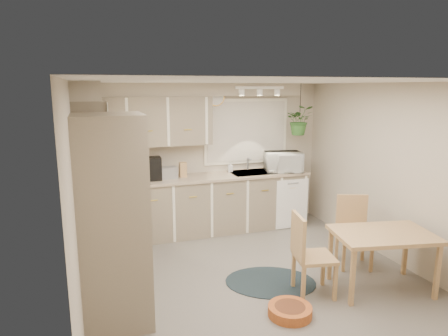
# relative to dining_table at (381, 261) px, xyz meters

# --- Properties ---
(floor) EXTENTS (4.20, 4.20, 0.00)m
(floor) POSITION_rel_dining_table_xyz_m (-1.29, 0.69, -0.35)
(floor) COLOR #69635D
(floor) RESTS_ON ground
(ceiling) EXTENTS (4.20, 4.20, 0.00)m
(ceiling) POSITION_rel_dining_table_xyz_m (-1.29, 0.69, 2.05)
(ceiling) COLOR white
(ceiling) RESTS_ON wall_back
(wall_back) EXTENTS (4.00, 0.04, 2.40)m
(wall_back) POSITION_rel_dining_table_xyz_m (-1.29, 2.79, 0.85)
(wall_back) COLOR #BAAE9A
(wall_back) RESTS_ON floor
(wall_front) EXTENTS (4.00, 0.04, 2.40)m
(wall_front) POSITION_rel_dining_table_xyz_m (-1.29, -1.41, 0.85)
(wall_front) COLOR #BAAE9A
(wall_front) RESTS_ON floor
(wall_left) EXTENTS (0.04, 4.20, 2.40)m
(wall_left) POSITION_rel_dining_table_xyz_m (-3.29, 0.69, 0.85)
(wall_left) COLOR #BAAE9A
(wall_left) RESTS_ON floor
(wall_right) EXTENTS (0.04, 4.20, 2.40)m
(wall_right) POSITION_rel_dining_table_xyz_m (0.71, 0.69, 0.85)
(wall_right) COLOR #BAAE9A
(wall_right) RESTS_ON floor
(base_cab_left) EXTENTS (0.60, 1.85, 0.90)m
(base_cab_left) POSITION_rel_dining_table_xyz_m (-2.99, 1.56, 0.10)
(base_cab_left) COLOR gray
(base_cab_left) RESTS_ON floor
(base_cab_back) EXTENTS (3.60, 0.60, 0.90)m
(base_cab_back) POSITION_rel_dining_table_xyz_m (-1.49, 2.49, 0.10)
(base_cab_back) COLOR gray
(base_cab_back) RESTS_ON floor
(counter_left) EXTENTS (0.64, 1.89, 0.04)m
(counter_left) POSITION_rel_dining_table_xyz_m (-2.98, 1.56, 0.57)
(counter_left) COLOR tan
(counter_left) RESTS_ON base_cab_left
(counter_back) EXTENTS (3.64, 0.64, 0.04)m
(counter_back) POSITION_rel_dining_table_xyz_m (-1.49, 2.48, 0.57)
(counter_back) COLOR tan
(counter_back) RESTS_ON base_cab_back
(oven_stack) EXTENTS (0.65, 0.65, 2.10)m
(oven_stack) POSITION_rel_dining_table_xyz_m (-2.97, 0.31, 0.70)
(oven_stack) COLOR gray
(oven_stack) RESTS_ON floor
(wall_oven_face) EXTENTS (0.02, 0.56, 0.58)m
(wall_oven_face) POSITION_rel_dining_table_xyz_m (-2.65, 0.31, 0.70)
(wall_oven_face) COLOR white
(wall_oven_face) RESTS_ON oven_stack
(upper_cab_left) EXTENTS (0.35, 2.00, 0.75)m
(upper_cab_left) POSITION_rel_dining_table_xyz_m (-3.12, 1.69, 1.48)
(upper_cab_left) COLOR gray
(upper_cab_left) RESTS_ON wall_left
(upper_cab_back) EXTENTS (2.00, 0.35, 0.75)m
(upper_cab_back) POSITION_rel_dining_table_xyz_m (-2.29, 2.61, 1.48)
(upper_cab_back) COLOR gray
(upper_cab_back) RESTS_ON wall_back
(soffit_left) EXTENTS (0.30, 2.00, 0.20)m
(soffit_left) POSITION_rel_dining_table_xyz_m (-3.14, 1.69, 1.95)
(soffit_left) COLOR #BAAE9A
(soffit_left) RESTS_ON wall_left
(soffit_back) EXTENTS (3.60, 0.30, 0.20)m
(soffit_back) POSITION_rel_dining_table_xyz_m (-1.49, 2.64, 1.95)
(soffit_back) COLOR #BAAE9A
(soffit_back) RESTS_ON wall_back
(cooktop) EXTENTS (0.52, 0.58, 0.02)m
(cooktop) POSITION_rel_dining_table_xyz_m (-2.97, 0.99, 0.60)
(cooktop) COLOR white
(cooktop) RESTS_ON counter_left
(range_hood) EXTENTS (0.40, 0.60, 0.14)m
(range_hood) POSITION_rel_dining_table_xyz_m (-2.99, 0.99, 1.05)
(range_hood) COLOR white
(range_hood) RESTS_ON upper_cab_left
(window_blinds) EXTENTS (1.40, 0.02, 1.00)m
(window_blinds) POSITION_rel_dining_table_xyz_m (-0.59, 2.76, 1.25)
(window_blinds) COLOR silver
(window_blinds) RESTS_ON wall_back
(window_frame) EXTENTS (1.50, 0.02, 1.10)m
(window_frame) POSITION_rel_dining_table_xyz_m (-0.59, 2.77, 1.25)
(window_frame) COLOR white
(window_frame) RESTS_ON wall_back
(sink) EXTENTS (0.70, 0.48, 0.10)m
(sink) POSITION_rel_dining_table_xyz_m (-0.59, 2.49, 0.55)
(sink) COLOR #999BA0
(sink) RESTS_ON counter_back
(dishwasher_front) EXTENTS (0.58, 0.02, 0.83)m
(dishwasher_front) POSITION_rel_dining_table_xyz_m (0.01, 2.18, 0.08)
(dishwasher_front) COLOR white
(dishwasher_front) RESTS_ON base_cab_back
(track_light_bar) EXTENTS (0.80, 0.04, 0.04)m
(track_light_bar) POSITION_rel_dining_table_xyz_m (-0.59, 2.24, 1.98)
(track_light_bar) COLOR white
(track_light_bar) RESTS_ON ceiling
(wall_clock) EXTENTS (0.30, 0.03, 0.30)m
(wall_clock) POSITION_rel_dining_table_xyz_m (-1.14, 2.76, 1.83)
(wall_clock) COLOR gold
(wall_clock) RESTS_ON wall_back
(dining_table) EXTENTS (1.23, 0.94, 0.70)m
(dining_table) POSITION_rel_dining_table_xyz_m (0.00, 0.00, 0.00)
(dining_table) COLOR tan
(dining_table) RESTS_ON floor
(chair_left) EXTENTS (0.53, 0.53, 0.95)m
(chair_left) POSITION_rel_dining_table_xyz_m (-0.80, 0.15, 0.13)
(chair_left) COLOR tan
(chair_left) RESTS_ON floor
(chair_back) EXTENTS (0.56, 0.56, 0.93)m
(chair_back) POSITION_rel_dining_table_xyz_m (0.09, 0.62, 0.11)
(chair_back) COLOR tan
(chair_back) RESTS_ON floor
(braided_rug) EXTENTS (1.34, 1.19, 0.01)m
(braided_rug) POSITION_rel_dining_table_xyz_m (-1.15, 0.55, -0.34)
(braided_rug) COLOR black
(braided_rug) RESTS_ON floor
(pet_bed) EXTENTS (0.59, 0.59, 0.11)m
(pet_bed) POSITION_rel_dining_table_xyz_m (-1.27, -0.17, -0.30)
(pet_bed) COLOR #BE5C26
(pet_bed) RESTS_ON floor
(microwave) EXTENTS (0.66, 0.46, 0.41)m
(microwave) POSITION_rel_dining_table_xyz_m (-0.07, 2.39, 0.79)
(microwave) COLOR white
(microwave) RESTS_ON counter_back
(soap_bottle) EXTENTS (0.11, 0.19, 0.08)m
(soap_bottle) POSITION_rel_dining_table_xyz_m (-0.93, 2.64, 0.63)
(soap_bottle) COLOR white
(soap_bottle) RESTS_ON counter_back
(hanging_plant) EXTENTS (0.59, 0.62, 0.38)m
(hanging_plant) POSITION_rel_dining_table_xyz_m (0.21, 2.39, 1.39)
(hanging_plant) COLOR #316428
(hanging_plant) RESTS_ON ceiling
(coffee_maker) EXTENTS (0.21, 0.25, 0.35)m
(coffee_maker) POSITION_rel_dining_table_xyz_m (-2.22, 2.49, 0.77)
(coffee_maker) COLOR black
(coffee_maker) RESTS_ON counter_back
(toaster) EXTENTS (0.31, 0.19, 0.18)m
(toaster) POSITION_rel_dining_table_xyz_m (-2.02, 2.51, 0.68)
(toaster) COLOR #999BA0
(toaster) RESTS_ON counter_back
(knife_block) EXTENTS (0.11, 0.11, 0.24)m
(knife_block) POSITION_rel_dining_table_xyz_m (-1.76, 2.54, 0.71)
(knife_block) COLOR tan
(knife_block) RESTS_ON counter_back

